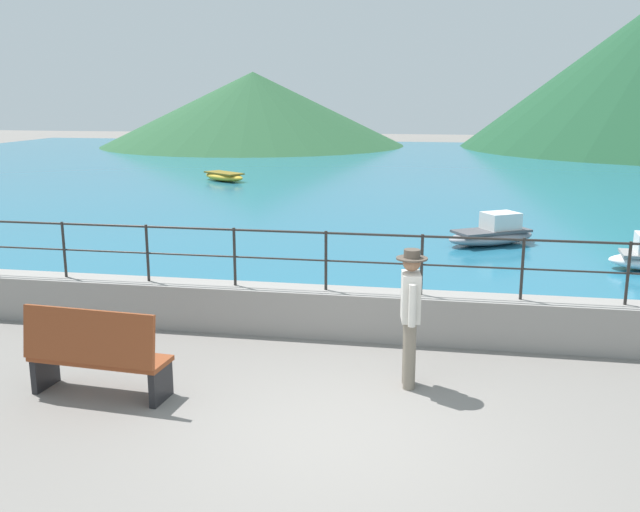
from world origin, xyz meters
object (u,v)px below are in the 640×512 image
at_px(bench_main, 95,353).
at_px(boat_4, 224,176).
at_px(person_walking, 410,311).
at_px(boat_0, 493,233).

distance_m(bench_main, boat_4, 21.43).
relative_size(bench_main, boat_4, 0.73).
height_order(bench_main, person_walking, person_walking).
bearing_deg(bench_main, person_walking, 15.52).
xyz_separation_m(bench_main, person_walking, (3.66, 1.02, 0.42)).
bearing_deg(boat_4, boat_0, -47.07).
relative_size(bench_main, boat_0, 0.72).
distance_m(person_walking, boat_0, 8.83).
height_order(bench_main, boat_4, bench_main).
relative_size(person_walking, boat_0, 0.72).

